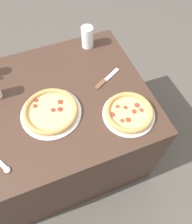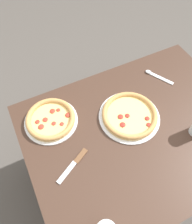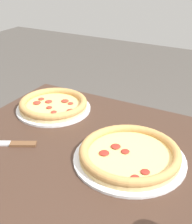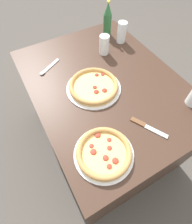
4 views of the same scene
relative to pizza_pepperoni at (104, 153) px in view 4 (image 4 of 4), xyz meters
name	(u,v)px [view 4 (image 4 of 4)]	position (x,y,z in m)	size (l,w,h in m)	color
ground_plane	(102,135)	(-0.40, 0.25, -0.76)	(8.00, 8.00, 0.00)	#4C4742
table	(103,114)	(-0.40, 0.25, -0.39)	(1.18, 0.90, 0.74)	#3D281E
pizza_pepperoni	(104,153)	(0.00, 0.00, 0.00)	(0.28, 0.28, 0.04)	silver
pizza_salami	(94,86)	(-0.39, 0.16, 0.00)	(0.33, 0.33, 0.04)	silver
glass_orange_juice	(104,46)	(-0.65, 0.39, 0.04)	(0.07, 0.07, 0.13)	white
glass_iced_tea	(122,33)	(-0.71, 0.57, 0.05)	(0.07, 0.07, 0.15)	white
beer_bottle	(107,20)	(-0.83, 0.53, 0.10)	(0.06, 0.06, 0.25)	#286033
knife	(147,127)	(-0.02, 0.27, -0.02)	(0.19, 0.12, 0.01)	brown
spoon	(47,69)	(-0.69, -0.03, -0.02)	(0.11, 0.17, 0.01)	silver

